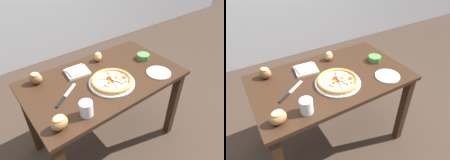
% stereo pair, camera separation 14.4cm
% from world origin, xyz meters
% --- Properties ---
extents(ground_plane, '(12.00, 12.00, 0.00)m').
position_xyz_m(ground_plane, '(0.00, 0.00, 0.00)').
color(ground_plane, '#3D2D23').
extents(dining_table, '(1.20, 0.71, 0.73)m').
position_xyz_m(dining_table, '(0.00, 0.00, 0.61)').
color(dining_table, '#331E11').
rests_on(dining_table, ground_plane).
extents(pizza, '(0.34, 0.34, 0.06)m').
position_xyz_m(pizza, '(0.00, -0.10, 0.75)').
color(pizza, white).
rests_on(pizza, dining_table).
extents(ramekin_bowl, '(0.12, 0.12, 0.04)m').
position_xyz_m(ramekin_bowl, '(0.44, 0.02, 0.76)').
color(ramekin_bowl, '#4C8442').
rests_on(ramekin_bowl, dining_table).
extents(napkin_folded, '(0.20, 0.17, 0.04)m').
position_xyz_m(napkin_folded, '(-0.13, 0.17, 0.75)').
color(napkin_folded, silver).
rests_on(napkin_folded, dining_table).
extents(bread_piece_near, '(0.11, 0.09, 0.09)m').
position_xyz_m(bread_piece_near, '(-0.48, -0.25, 0.78)').
color(bread_piece_near, '#B27F47').
rests_on(bread_piece_near, dining_table).
extents(bread_piece_mid, '(0.12, 0.12, 0.09)m').
position_xyz_m(bread_piece_mid, '(-0.43, 0.24, 0.78)').
color(bread_piece_mid, olive).
rests_on(bread_piece_mid, dining_table).
extents(bread_piece_far, '(0.10, 0.10, 0.08)m').
position_xyz_m(bread_piece_far, '(0.11, 0.23, 0.77)').
color(bread_piece_far, '#B27F47').
rests_on(bread_piece_far, dining_table).
extents(knife_main, '(0.22, 0.16, 0.01)m').
position_xyz_m(knife_main, '(-0.33, -0.02, 0.74)').
color(knife_main, silver).
rests_on(knife_main, dining_table).
extents(water_glass, '(0.08, 0.08, 0.10)m').
position_xyz_m(water_glass, '(-0.31, -0.25, 0.78)').
color(water_glass, white).
rests_on(water_glass, dining_table).
extents(side_saucer, '(0.19, 0.19, 0.01)m').
position_xyz_m(side_saucer, '(0.37, -0.22, 0.74)').
color(side_saucer, white).
rests_on(side_saucer, dining_table).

